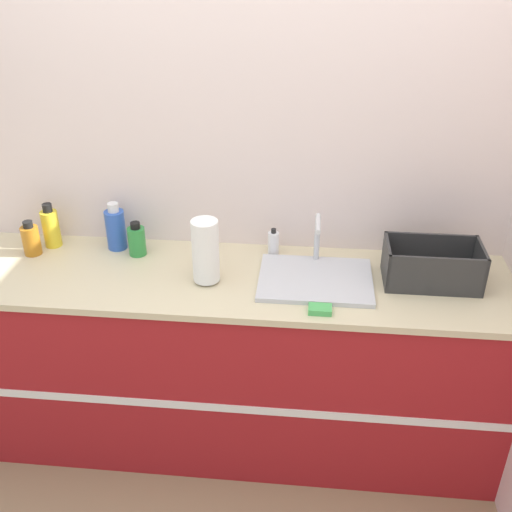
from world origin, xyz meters
TOP-DOWN VIEW (x-y plane):
  - ground_plane at (0.00, 0.00)m, footprint 12.00×12.00m
  - wall_back at (0.00, 0.62)m, footprint 4.89×0.06m
  - counter_cabinet at (0.00, 0.29)m, footprint 2.51×0.61m
  - sink at (0.41, 0.29)m, footprint 0.47×0.36m
  - paper_towel_roll at (-0.04, 0.24)m, footprint 0.11×0.11m
  - dish_rack at (0.89, 0.33)m, footprint 0.39×0.22m
  - bottle_amber at (-0.86, 0.40)m, footprint 0.08×0.08m
  - bottle_blue at (-0.50, 0.49)m, footprint 0.09×0.09m
  - bottle_green at (-0.39, 0.44)m, footprint 0.08×0.08m
  - bottle_yellow at (-0.80, 0.49)m, footprint 0.08×0.08m
  - soap_dispenser at (0.22, 0.50)m, footprint 0.05×0.05m
  - sponge at (0.43, 0.06)m, footprint 0.09×0.06m

SIDE VIEW (x-z plane):
  - ground_plane at x=0.00m, z-range 0.00..0.00m
  - counter_cabinet at x=0.00m, z-range 0.00..0.91m
  - sponge at x=0.43m, z-range 0.91..0.94m
  - sink at x=0.41m, z-range 0.81..1.05m
  - soap_dispenser at x=0.22m, z-range 0.91..1.04m
  - dish_rack at x=0.89m, z-range 0.89..1.07m
  - bottle_green at x=-0.39m, z-range 0.90..1.06m
  - bottle_amber at x=-0.86m, z-range 0.90..1.06m
  - bottle_yellow at x=-0.80m, z-range 0.90..1.11m
  - bottle_blue at x=-0.50m, z-range 0.90..1.12m
  - paper_towel_roll at x=-0.04m, z-range 0.92..1.19m
  - wall_back at x=0.00m, z-range 0.00..2.60m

